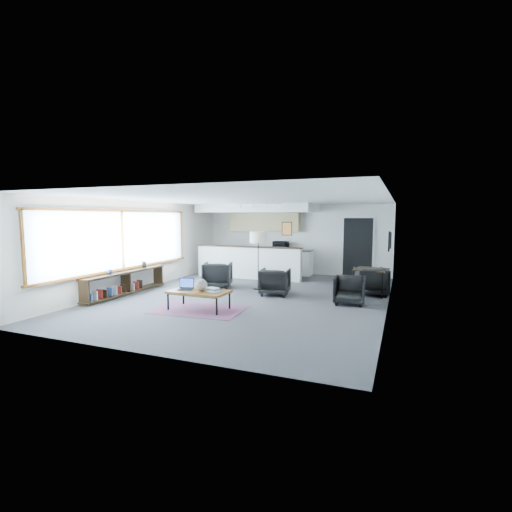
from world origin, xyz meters
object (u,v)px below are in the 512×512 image
at_px(laptop, 186,286).
at_px(book_stack, 214,290).
at_px(dining_chair_far, 371,282).
at_px(armchair_left, 218,274).
at_px(floor_lamp, 258,239).
at_px(dining_table, 371,271).
at_px(coffee_table, 199,292).
at_px(microwave, 281,244).
at_px(ceramic_pot, 201,285).
at_px(armchair_right, 275,280).
at_px(dining_chair_near, 349,291).

bearing_deg(laptop, book_stack, -20.10).
bearing_deg(dining_chair_far, armchair_left, -11.81).
height_order(laptop, floor_lamp, floor_lamp).
xyz_separation_m(floor_lamp, dining_chair_far, (3.18, 0.32, -1.13)).
bearing_deg(dining_table, dining_chair_far, -90.00).
xyz_separation_m(laptop, dining_table, (3.92, 3.15, 0.14)).
height_order(coffee_table, dining_chair_far, dining_chair_far).
bearing_deg(coffee_table, microwave, 89.87).
relative_size(coffee_table, microwave, 2.54).
distance_m(coffee_table, microwave, 5.94).
distance_m(laptop, floor_lamp, 3.01).
distance_m(ceramic_pot, microwave, 5.93).
height_order(armchair_right, floor_lamp, floor_lamp).
distance_m(floor_lamp, dining_chair_near, 3.17).
height_order(coffee_table, floor_lamp, floor_lamp).
height_order(book_stack, floor_lamp, floor_lamp).
xyz_separation_m(ceramic_pot, book_stack, (0.29, 0.05, -0.10)).
height_order(book_stack, armchair_right, armchair_right).
bearing_deg(microwave, dining_chair_near, -48.99).
xyz_separation_m(laptop, armchair_right, (1.48, 2.15, -0.12)).
height_order(armchair_left, microwave, microwave).
xyz_separation_m(dining_chair_near, microwave, (-3.09, 4.04, 0.79)).
distance_m(coffee_table, ceramic_pot, 0.19).
bearing_deg(dining_chair_near, laptop, -157.57).
height_order(ceramic_pot, book_stack, ceramic_pot).
relative_size(armchair_left, microwave, 1.56).
distance_m(ceramic_pot, floor_lamp, 2.98).
height_order(ceramic_pot, armchair_right, armchair_right).
relative_size(laptop, dining_chair_near, 0.65).
xyz_separation_m(dining_table, dining_chair_near, (-0.39, -1.36, -0.33)).
bearing_deg(armchair_right, dining_chair_far, -168.19).
relative_size(armchair_left, armchair_right, 1.06).
height_order(armchair_left, floor_lamp, floor_lamp).
xyz_separation_m(ceramic_pot, floor_lamp, (0.29, 2.83, 0.90)).
relative_size(ceramic_pot, armchair_right, 0.35).
bearing_deg(armchair_left, armchair_right, 150.54).
height_order(floor_lamp, dining_chair_far, floor_lamp).
bearing_deg(dining_chair_near, microwave, 122.89).
bearing_deg(microwave, ceramic_pot, -86.29).
bearing_deg(coffee_table, armchair_left, 109.10).
xyz_separation_m(coffee_table, floor_lamp, (0.36, 2.83, 1.07)).
relative_size(laptop, floor_lamp, 0.24).
height_order(armchair_left, dining_table, armchair_left).
relative_size(laptop, armchair_right, 0.52).
xyz_separation_m(ceramic_pot, armchair_right, (1.03, 2.22, -0.19)).
xyz_separation_m(ceramic_pot, dining_chair_far, (3.47, 3.15, -0.23)).
bearing_deg(microwave, dining_chair_far, -34.69).
distance_m(floor_lamp, dining_table, 3.31).
relative_size(book_stack, floor_lamp, 0.19).
relative_size(coffee_table, armchair_left, 1.63).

